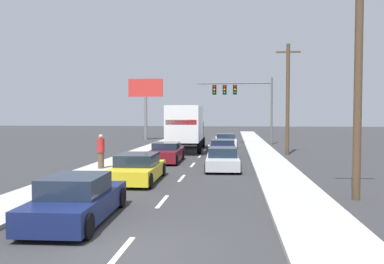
{
  "coord_description": "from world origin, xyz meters",
  "views": [
    {
      "loc": [
        2.45,
        -8.35,
        2.99
      ],
      "look_at": [
        -0.8,
        22.01,
        1.66
      ],
      "focal_mm": 36.65,
      "sensor_mm": 36.0,
      "label": 1
    }
  ],
  "objects": [
    {
      "name": "car_silver",
      "position": [
        1.83,
        13.23,
        0.54
      ],
      "size": [
        2.0,
        4.57,
        1.21
      ],
      "color": "#B7BABF",
      "rests_on": "ground_plane"
    },
    {
      "name": "lane_markings",
      "position": [
        0.0,
        24.89,
        0.0
      ],
      "size": [
        0.14,
        62.0,
        0.01
      ],
      "color": "silver",
      "rests_on": "ground_plane"
    },
    {
      "name": "pedestrian_near_corner",
      "position": [
        -4.61,
        11.84,
        1.05
      ],
      "size": [
        0.38,
        0.38,
        1.82
      ],
      "color": "brown",
      "rests_on": "sidewalk_left"
    },
    {
      "name": "car_maroon",
      "position": [
        -1.79,
        16.04,
        0.58
      ],
      "size": [
        1.89,
        4.22,
        1.25
      ],
      "color": "maroon",
      "rests_on": "ground_plane"
    },
    {
      "name": "sidewalk_left",
      "position": [
        -4.68,
        20.0,
        0.07
      ],
      "size": [
        2.27,
        80.0,
        0.14
      ],
      "primitive_type": "cube",
      "color": "#B2AFA8",
      "rests_on": "ground_plane"
    },
    {
      "name": "ground_plane",
      "position": [
        0.0,
        25.0,
        0.0
      ],
      "size": [
        140.0,
        140.0,
        0.0
      ],
      "primitive_type": "plane",
      "color": "#333335"
    },
    {
      "name": "sidewalk_right",
      "position": [
        4.68,
        20.0,
        0.07
      ],
      "size": [
        2.27,
        80.0,
        0.14
      ],
      "primitive_type": "cube",
      "color": "#B2AFA8",
      "rests_on": "ground_plane"
    },
    {
      "name": "traffic_signal_mast",
      "position": [
        2.76,
        31.85,
        5.12
      ],
      "size": [
        7.69,
        0.69,
        6.79
      ],
      "color": "#595B56",
      "rests_on": "ground_plane"
    },
    {
      "name": "car_white",
      "position": [
        1.7,
        28.12,
        0.59
      ],
      "size": [
        2.13,
        4.28,
        1.26
      ],
      "color": "white",
      "rests_on": "ground_plane"
    },
    {
      "name": "box_truck",
      "position": [
        -1.45,
        23.77,
        2.1
      ],
      "size": [
        2.89,
        9.1,
        3.7
      ],
      "color": "white",
      "rests_on": "ground_plane"
    },
    {
      "name": "utility_pole_near",
      "position": [
        6.75,
        5.89,
        4.75
      ],
      "size": [
        1.8,
        0.28,
        9.23
      ],
      "color": "brown",
      "rests_on": "ground_plane"
    },
    {
      "name": "roadside_billboard",
      "position": [
        -8.03,
        37.56,
        5.23
      ],
      "size": [
        4.16,
        0.36,
        7.29
      ],
      "color": "slate",
      "rests_on": "ground_plane"
    },
    {
      "name": "car_yellow",
      "position": [
        -1.88,
        8.84,
        0.57
      ],
      "size": [
        2.06,
        4.5,
        1.24
      ],
      "color": "yellow",
      "rests_on": "ground_plane"
    },
    {
      "name": "car_blue",
      "position": [
        1.65,
        19.94,
        0.57
      ],
      "size": [
        2.04,
        4.65,
        1.23
      ],
      "color": "#1E389E",
      "rests_on": "ground_plane"
    },
    {
      "name": "car_navy",
      "position": [
        -1.94,
        2.18,
        0.58
      ],
      "size": [
        2.02,
        4.47,
        1.31
      ],
      "color": "#141E4C",
      "rests_on": "ground_plane"
    },
    {
      "name": "utility_pole_mid",
      "position": [
        6.45,
        21.6,
        4.28
      ],
      "size": [
        1.8,
        0.28,
        8.28
      ],
      "color": "brown",
      "rests_on": "ground_plane"
    }
  ]
}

